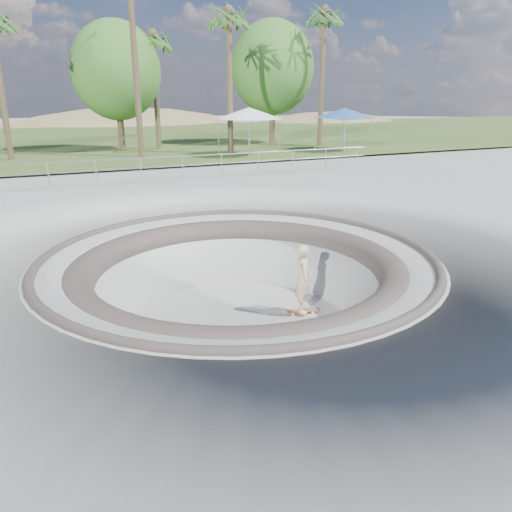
# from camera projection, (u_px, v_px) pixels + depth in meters

# --- Properties ---
(ground) EXTENTS (180.00, 180.00, 0.00)m
(ground) POSITION_uv_depth(u_px,v_px,m) (238.00, 257.00, 12.94)
(ground) COLOR #B0B0AB
(ground) RESTS_ON ground
(skate_bowl) EXTENTS (14.00, 14.00, 4.10)m
(skate_bowl) POSITION_uv_depth(u_px,v_px,m) (239.00, 321.00, 13.51)
(skate_bowl) COLOR #B0B0AB
(skate_bowl) RESTS_ON ground
(grass_strip) EXTENTS (180.00, 36.00, 0.12)m
(grass_strip) POSITION_uv_depth(u_px,v_px,m) (88.00, 140.00, 42.38)
(grass_strip) COLOR #3A5522
(grass_strip) RESTS_ON ground
(distant_hills) EXTENTS (103.20, 45.00, 28.60)m
(distant_hills) POSITION_uv_depth(u_px,v_px,m) (103.00, 180.00, 66.21)
(distant_hills) COLOR olive
(distant_hills) RESTS_ON ground
(safety_railing) EXTENTS (25.00, 0.06, 1.03)m
(safety_railing) POSITION_uv_depth(u_px,v_px,m) (141.00, 169.00, 23.14)
(safety_railing) COLOR #95989D
(safety_railing) RESTS_ON ground
(skateboard) EXTENTS (0.92, 0.41, 0.09)m
(skateboard) POSITION_uv_depth(u_px,v_px,m) (302.00, 311.00, 14.12)
(skateboard) COLOR #9B5E3E
(skateboard) RESTS_ON ground
(skater) EXTENTS (0.68, 0.83, 1.94)m
(skater) POSITION_uv_depth(u_px,v_px,m) (303.00, 278.00, 13.81)
(skater) COLOR #D6BB8A
(skater) RESTS_ON skateboard
(canopy_white) EXTENTS (5.39, 5.39, 2.92)m
(canopy_white) POSITION_uv_depth(u_px,v_px,m) (249.00, 113.00, 30.80)
(canopy_white) COLOR #95989D
(canopy_white) RESTS_ON ground
(canopy_blue) EXTENTS (5.43, 5.43, 2.83)m
(canopy_blue) POSITION_uv_depth(u_px,v_px,m) (344.00, 113.00, 33.53)
(canopy_blue) COLOR #95989D
(canopy_blue) RESTS_ON ground
(palm_d) EXTENTS (2.60, 2.60, 8.38)m
(palm_d) POSITION_uv_depth(u_px,v_px,m) (153.00, 41.00, 33.22)
(palm_d) COLOR brown
(palm_d) RESTS_ON ground
(palm_e) EXTENTS (2.60, 2.60, 9.37)m
(palm_e) POSITION_uv_depth(u_px,v_px,m) (229.00, 20.00, 30.28)
(palm_e) COLOR brown
(palm_e) RESTS_ON ground
(palm_f) EXTENTS (2.60, 2.60, 10.14)m
(palm_f) POSITION_uv_depth(u_px,v_px,m) (324.00, 19.00, 34.86)
(palm_f) COLOR brown
(palm_f) RESTS_ON ground
(bushy_tree_mid) EXTENTS (5.88, 5.35, 8.49)m
(bushy_tree_mid) POSITION_uv_depth(u_px,v_px,m) (116.00, 71.00, 32.99)
(bushy_tree_mid) COLOR brown
(bushy_tree_mid) RESTS_ON ground
(bushy_tree_right) EXTENTS (6.34, 5.76, 9.14)m
(bushy_tree_right) POSITION_uv_depth(u_px,v_px,m) (273.00, 68.00, 37.61)
(bushy_tree_right) COLOR brown
(bushy_tree_right) RESTS_ON ground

